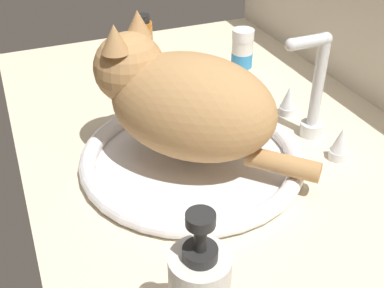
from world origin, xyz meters
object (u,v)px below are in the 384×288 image
faucet (313,100)px  amber_bottle (144,39)px  pill_bottle (242,54)px  sink_basin (192,158)px  cat (179,100)px

faucet → amber_bottle: size_ratio=1.78×
faucet → pill_bottle: 27.95cm
sink_basin → amber_bottle: 44.37cm
pill_bottle → amber_bottle: bearing=-132.1°
faucet → cat: cat is taller
pill_bottle → cat: bearing=-43.9°
amber_bottle → pill_bottle: bearing=47.9°
pill_bottle → faucet: bearing=-1.6°
faucet → cat: bearing=-93.8°
faucet → amber_bottle: faucet is taller
cat → pill_bottle: cat is taller
faucet → pill_bottle: bearing=178.4°
faucet → cat: (-1.62, -24.44, 4.37)cm
sink_basin → cat: cat is taller
faucet → amber_bottle: 47.00cm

